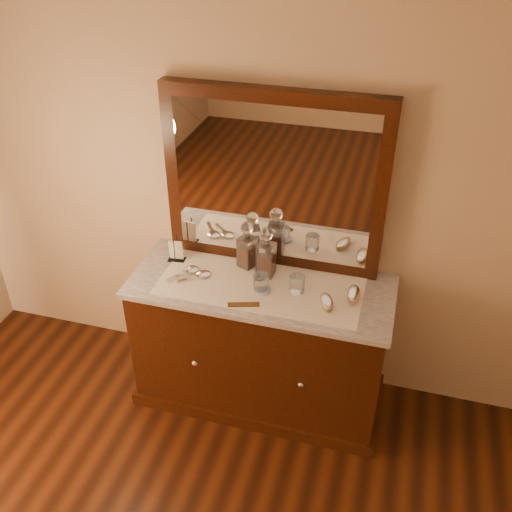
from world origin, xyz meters
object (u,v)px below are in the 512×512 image
(mirror_frame, at_px, (274,182))
(brush_far, at_px, (354,294))
(brush_near, at_px, (326,302))
(comb, at_px, (244,305))
(hand_mirror_outer, at_px, (188,271))
(decanter_right, at_px, (266,257))
(hand_mirror_inner, at_px, (200,275))
(napkin_rack, at_px, (176,251))
(decanter_left, at_px, (247,249))
(pin_dish, at_px, (262,290))
(dresser_cabinet, at_px, (261,345))

(mirror_frame, xyz_separation_m, brush_far, (0.50, -0.23, -0.48))
(brush_near, bearing_deg, comb, -164.37)
(comb, height_order, hand_mirror_outer, hand_mirror_outer)
(decanter_right, distance_m, hand_mirror_inner, 0.38)
(hand_mirror_inner, bearing_deg, hand_mirror_outer, 167.46)
(napkin_rack, bearing_deg, decanter_left, 7.27)
(decanter_left, bearing_deg, brush_far, -12.22)
(pin_dish, relative_size, napkin_rack, 0.59)
(mirror_frame, xyz_separation_m, pin_dish, (0.02, -0.30, -0.49))
(decanter_right, relative_size, hand_mirror_inner, 1.66)
(brush_far, bearing_deg, comb, -157.81)
(decanter_left, height_order, brush_far, decanter_left)
(hand_mirror_outer, bearing_deg, brush_near, -5.69)
(hand_mirror_inner, bearing_deg, pin_dish, -4.94)
(hand_mirror_outer, bearing_deg, napkin_rack, 135.64)
(dresser_cabinet, height_order, mirror_frame, mirror_frame)
(napkin_rack, xyz_separation_m, brush_far, (1.03, -0.08, -0.03))
(mirror_frame, bearing_deg, pin_dish, -85.63)
(pin_dish, height_order, hand_mirror_outer, hand_mirror_outer)
(pin_dish, distance_m, decanter_left, 0.27)
(mirror_frame, height_order, decanter_right, mirror_frame)
(dresser_cabinet, bearing_deg, decanter_right, 88.52)
(dresser_cabinet, relative_size, pin_dish, 16.03)
(brush_far, relative_size, hand_mirror_outer, 0.77)
(dresser_cabinet, bearing_deg, napkin_rack, 169.54)
(brush_far, bearing_deg, dresser_cabinet, -178.18)
(brush_near, xyz_separation_m, hand_mirror_inner, (-0.71, 0.06, -0.01))
(hand_mirror_outer, distance_m, hand_mirror_inner, 0.08)
(comb, bearing_deg, decanter_right, 65.36)
(decanter_right, bearing_deg, decanter_left, 156.15)
(dresser_cabinet, xyz_separation_m, comb, (-0.04, -0.20, 0.45))
(pin_dish, height_order, decanter_left, decanter_left)
(pin_dish, relative_size, decanter_right, 0.29)
(brush_near, bearing_deg, napkin_rack, 168.37)
(dresser_cabinet, distance_m, brush_near, 0.60)
(dresser_cabinet, distance_m, brush_far, 0.68)
(brush_far, xyz_separation_m, hand_mirror_outer, (-0.92, -0.02, -0.01))
(pin_dish, bearing_deg, hand_mirror_inner, 175.06)
(comb, distance_m, napkin_rack, 0.58)
(brush_far, bearing_deg, mirror_frame, 155.32)
(decanter_right, height_order, hand_mirror_outer, decanter_right)
(hand_mirror_outer, bearing_deg, comb, -26.76)
(dresser_cabinet, height_order, napkin_rack, napkin_rack)
(comb, xyz_separation_m, brush_far, (0.54, 0.22, 0.02))
(brush_near, relative_size, brush_far, 1.02)
(pin_dish, height_order, brush_near, brush_near)
(napkin_rack, distance_m, brush_far, 1.03)
(hand_mirror_inner, bearing_deg, napkin_rack, 146.64)
(comb, xyz_separation_m, napkin_rack, (-0.49, 0.30, 0.05))
(hand_mirror_outer, bearing_deg, pin_dish, -6.33)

